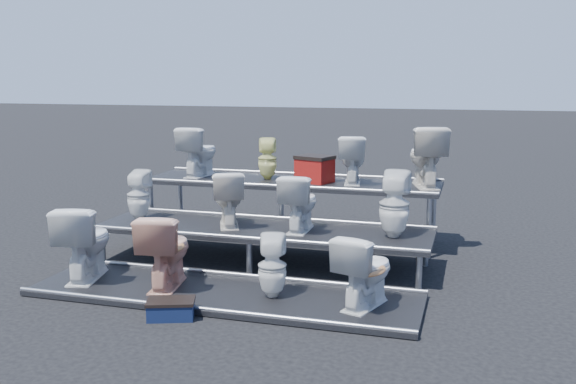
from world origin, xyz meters
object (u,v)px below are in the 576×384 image
(toilet_5, at_px, (228,198))
(toilet_8, at_px, (199,151))
(toilet_2, at_px, (272,266))
(toilet_7, at_px, (394,204))
(toilet_10, at_px, (352,159))
(toilet_9, at_px, (267,159))
(toilet_3, at_px, (365,270))
(toilet_6, at_px, (300,202))
(toilet_4, at_px, (138,195))
(toilet_1, at_px, (166,250))
(step_stool, at_px, (171,310))
(toilet_11, at_px, (426,156))
(red_crate, at_px, (315,171))
(toilet_0, at_px, (85,241))

(toilet_5, xyz_separation_m, toilet_8, (-0.98, 1.30, 0.41))
(toilet_2, xyz_separation_m, toilet_7, (1.08, 1.30, 0.46))
(toilet_10, bearing_deg, toilet_9, -8.83)
(toilet_2, height_order, toilet_3, toilet_3)
(toilet_6, xyz_separation_m, toilet_8, (-1.91, 1.30, 0.42))
(toilet_4, xyz_separation_m, toilet_10, (2.59, 1.30, 0.41))
(toilet_1, relative_size, toilet_10, 1.23)
(toilet_8, height_order, step_stool, toilet_8)
(toilet_3, xyz_separation_m, toilet_6, (-1.03, 1.30, 0.38))
(toilet_4, xyz_separation_m, toilet_5, (1.26, 0.00, 0.03))
(toilet_10, distance_m, step_stool, 3.68)
(toilet_4, distance_m, toilet_5, 1.26)
(toilet_7, xyz_separation_m, toilet_11, (0.25, 1.30, 0.42))
(red_crate, bearing_deg, toilet_1, -92.44)
(toilet_4, bearing_deg, toilet_3, 154.36)
(toilet_3, relative_size, red_crate, 1.64)
(toilet_6, distance_m, toilet_9, 1.58)
(toilet_7, xyz_separation_m, toilet_9, (-1.98, 1.30, 0.30))
(toilet_10, relative_size, toilet_11, 0.82)
(toilet_5, xyz_separation_m, red_crate, (0.81, 1.25, 0.21))
(toilet_3, distance_m, toilet_11, 2.76)
(toilet_3, height_order, toilet_8, toilet_8)
(toilet_0, relative_size, step_stool, 1.95)
(toilet_6, distance_m, toilet_7, 1.15)
(toilet_4, height_order, step_stool, toilet_4)
(toilet_7, height_order, step_stool, toilet_7)
(toilet_6, bearing_deg, toilet_2, 92.58)
(toilet_4, distance_m, toilet_9, 1.92)
(toilet_1, distance_m, toilet_5, 1.36)
(toilet_9, bearing_deg, toilet_6, 105.29)
(toilet_8, distance_m, toilet_10, 2.30)
(toilet_0, bearing_deg, toilet_6, -162.01)
(toilet_9, xyz_separation_m, red_crate, (0.71, -0.05, -0.13))
(toilet_1, xyz_separation_m, toilet_3, (2.18, 0.00, -0.04))
(toilet_2, bearing_deg, step_stool, 27.75)
(toilet_6, distance_m, step_stool, 2.27)
(toilet_1, height_order, toilet_9, toilet_9)
(toilet_9, bearing_deg, toilet_8, -17.48)
(toilet_10, height_order, red_crate, toilet_10)
(toilet_4, relative_size, red_crate, 1.45)
(toilet_6, bearing_deg, toilet_1, 48.21)
(red_crate, bearing_deg, toilet_3, -46.13)
(step_stool, bearing_deg, toilet_10, 51.19)
(step_stool, bearing_deg, red_crate, 59.45)
(toilet_5, relative_size, toilet_6, 1.00)
(toilet_7, bearing_deg, red_crate, -42.14)
(toilet_3, xyz_separation_m, toilet_4, (-3.23, 1.30, 0.36))
(toilet_0, xyz_separation_m, toilet_9, (1.32, 2.60, 0.67))
(toilet_8, height_order, toilet_11, toilet_11)
(toilet_0, bearing_deg, toilet_7, -171.64)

